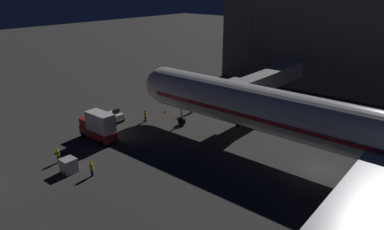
% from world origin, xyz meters
% --- Properties ---
extents(ground_plane, '(320.00, 320.00, 0.00)m').
position_xyz_m(ground_plane, '(0.00, 0.00, 0.00)').
color(ground_plane, '#383533').
extents(jet_bridge, '(20.39, 3.40, 7.01)m').
position_xyz_m(jet_bridge, '(-11.06, -13.88, 5.47)').
color(jet_bridge, '#9E9E99').
rests_on(jet_bridge, ground_plane).
extents(apron_floodlight_mast, '(2.90, 0.50, 17.42)m').
position_xyz_m(apron_floodlight_mast, '(-25.50, -25.50, 10.14)').
color(apron_floodlight_mast, '#59595E').
rests_on(apron_floodlight_mast, ground_plane).
extents(baggage_tug_lead, '(1.86, 2.74, 1.95)m').
position_xyz_m(baggage_tug_lead, '(5.31, -29.56, 0.78)').
color(baggage_tug_lead, silver).
rests_on(baggage_tug_lead, ground_plane).
extents(catering_truck, '(2.36, 5.78, 3.93)m').
position_xyz_m(catering_truck, '(10.94, -25.67, 1.95)').
color(catering_truck, maroon).
rests_on(catering_truck, ground_plane).
extents(baggage_container_near_belt, '(1.50, 1.50, 1.58)m').
position_xyz_m(baggage_container_near_belt, '(18.26, -21.15, 0.79)').
color(baggage_container_near_belt, '#B7BABF').
rests_on(baggage_container_near_belt, ground_plane).
extents(ground_crew_near_nose_gear, '(0.40, 0.40, 1.79)m').
position_xyz_m(ground_crew_near_nose_gear, '(17.17, -18.44, 0.98)').
color(ground_crew_near_nose_gear, black).
rests_on(ground_crew_near_nose_gear, ground_plane).
extents(ground_crew_by_belt_loader, '(0.40, 0.40, 1.76)m').
position_xyz_m(ground_crew_by_belt_loader, '(17.82, -24.05, 0.97)').
color(ground_crew_by_belt_loader, black).
rests_on(ground_crew_by_belt_loader, ground_plane).
extents(ground_crew_marshaller_fwd, '(0.40, 0.40, 1.73)m').
position_xyz_m(ground_crew_marshaller_fwd, '(2.51, -25.83, 0.95)').
color(ground_crew_marshaller_fwd, black).
rests_on(ground_crew_marshaller_fwd, ground_plane).
extents(traffic_cone_nose_port, '(0.36, 0.36, 0.55)m').
position_xyz_m(traffic_cone_nose_port, '(-2.20, -26.25, 0.28)').
color(traffic_cone_nose_port, orange).
rests_on(traffic_cone_nose_port, ground_plane).
extents(traffic_cone_nose_starboard, '(0.36, 0.36, 0.55)m').
position_xyz_m(traffic_cone_nose_starboard, '(2.20, -26.25, 0.28)').
color(traffic_cone_nose_starboard, orange).
rests_on(traffic_cone_nose_starboard, ground_plane).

